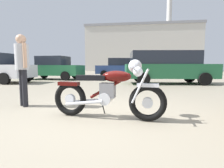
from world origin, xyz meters
TOP-DOWN VIEW (x-y plane):
  - ground_plane at (0.00, 0.00)m, footprint 80.00×80.00m
  - vintage_motorcycle at (0.17, -0.16)m, footprint 2.08×0.73m
  - bystander at (-1.97, 0.49)m, footprint 0.39×0.31m
  - red_hatchback_near at (-5.31, 8.67)m, footprint 4.31×2.14m
  - blue_hatchback_right at (-0.85, 12.23)m, footprint 4.42×2.43m
  - silver_sedan_mid at (2.31, 6.48)m, footprint 4.87×2.37m
  - industrial_building at (1.86, 37.21)m, footprint 24.10×9.73m

SIDE VIEW (x-z plane):
  - ground_plane at x=0.00m, z-range 0.00..0.00m
  - vintage_motorcycle at x=0.17m, z-range -0.04..1.03m
  - red_hatchback_near at x=-5.31m, z-range 0.00..1.67m
  - blue_hatchback_right at x=-0.85m, z-range 0.00..1.67m
  - silver_sedan_mid at x=2.31m, z-range 0.07..1.81m
  - bystander at x=-1.97m, z-range 0.19..1.85m
  - industrial_building at x=1.86m, z-range -4.04..13.94m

